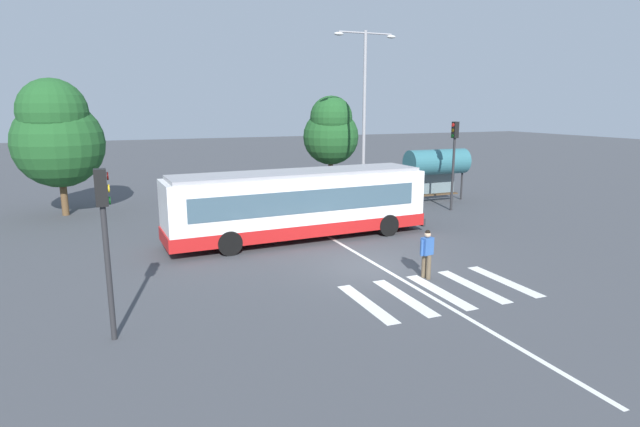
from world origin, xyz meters
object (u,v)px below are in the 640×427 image
object	(u,v)px
city_transit_bus	(299,204)
background_tree_right	(331,131)
parked_car_red	(286,185)
parked_car_charcoal	(325,183)
traffic_light_far_corner	(454,152)
traffic_light_near_corner	(105,227)
pedestrian_crossing_street	(427,251)
parked_car_white	(202,189)
bus_stop_shelter	(437,163)
background_tree_left	(57,135)
parked_car_champagne	(243,187)
twin_arm_street_lamp	(364,101)

from	to	relation	value
city_transit_bus	background_tree_right	distance (m)	15.32
city_transit_bus	parked_car_red	bearing A→B (deg)	74.29
parked_car_charcoal	traffic_light_far_corner	world-z (taller)	traffic_light_far_corner
traffic_light_near_corner	pedestrian_crossing_street	bearing A→B (deg)	5.48
parked_car_charcoal	traffic_light_near_corner	world-z (taller)	traffic_light_near_corner
parked_car_white	parked_car_red	bearing A→B (deg)	-2.56
city_transit_bus	traffic_light_near_corner	world-z (taller)	traffic_light_near_corner
bus_stop_shelter	background_tree_left	world-z (taller)	background_tree_left
parked_car_champagne	traffic_light_far_corner	bearing A→B (deg)	-39.23
parked_car_champagne	background_tree_left	distance (m)	10.94
city_transit_bus	background_tree_left	world-z (taller)	background_tree_left
parked_car_charcoal	bus_stop_shelter	xyz separation A→B (m)	(5.29, -5.05, 1.65)
city_transit_bus	traffic_light_near_corner	bearing A→B (deg)	-135.73
parked_car_champagne	parked_car_red	bearing A→B (deg)	-5.95
twin_arm_street_lamp	parked_car_charcoal	bearing A→B (deg)	111.01
parked_car_charcoal	background_tree_left	distance (m)	16.19
parked_car_white	parked_car_champagne	bearing A→B (deg)	1.20
parked_car_charcoal	bus_stop_shelter	distance (m)	7.50
background_tree_left	parked_car_white	bearing A→B (deg)	10.26
parked_car_red	city_transit_bus	bearing A→B (deg)	-105.71
pedestrian_crossing_street	traffic_light_near_corner	world-z (taller)	traffic_light_near_corner
parked_car_red	traffic_light_far_corner	world-z (taller)	traffic_light_far_corner
twin_arm_street_lamp	background_tree_left	size ratio (longest dim) A/B	1.40
parked_car_red	traffic_light_near_corner	size ratio (longest dim) A/B	1.04
pedestrian_crossing_street	background_tree_right	distance (m)	20.77
parked_car_red	traffic_light_near_corner	distance (m)	21.40
parked_car_white	twin_arm_street_lamp	size ratio (longest dim) A/B	0.45
city_transit_bus	background_tree_left	xyz separation A→B (m)	(-10.05, 9.54, 2.78)
pedestrian_crossing_street	parked_car_charcoal	bearing A→B (deg)	78.45
background_tree_left	bus_stop_shelter	bearing A→B (deg)	-11.23
pedestrian_crossing_street	background_tree_right	world-z (taller)	background_tree_right
traffic_light_far_corner	background_tree_left	bearing A→B (deg)	161.51
bus_stop_shelter	background_tree_right	distance (m)	8.83
parked_car_champagne	parked_car_red	xyz separation A→B (m)	(2.83, -0.29, 0.00)
parked_car_champagne	parked_car_red	world-z (taller)	same
city_transit_bus	parked_car_charcoal	xyz separation A→B (m)	(5.71, 10.41, -0.82)
traffic_light_far_corner	pedestrian_crossing_street	bearing A→B (deg)	-130.48
parked_car_white	city_transit_bus	bearing A→B (deg)	-77.66
traffic_light_near_corner	twin_arm_street_lamp	size ratio (longest dim) A/B	0.43
parked_car_champagne	parked_car_charcoal	xyz separation A→B (m)	(5.54, -0.57, 0.00)
pedestrian_crossing_street	parked_car_red	bearing A→B (deg)	87.41
traffic_light_far_corner	bus_stop_shelter	world-z (taller)	traffic_light_far_corner
parked_car_white	parked_car_champagne	world-z (taller)	same
traffic_light_far_corner	twin_arm_street_lamp	world-z (taller)	twin_arm_street_lamp
pedestrian_crossing_street	traffic_light_near_corner	bearing A→B (deg)	-174.52
city_transit_bus	parked_car_red	size ratio (longest dim) A/B	2.62
parked_car_white	twin_arm_street_lamp	xyz separation A→B (m)	(9.31, -3.66, 5.37)
bus_stop_shelter	twin_arm_street_lamp	bearing A→B (deg)	154.95
parked_car_red	twin_arm_street_lamp	xyz separation A→B (m)	(3.91, -3.42, 5.37)
background_tree_right	bus_stop_shelter	bearing A→B (deg)	-64.94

